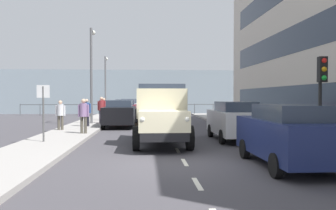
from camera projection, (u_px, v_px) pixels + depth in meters
The scene contains 21 objects.
ground_plane at pixel (167, 132), 18.70m from camera, with size 80.00×80.00×0.00m, color #423F44.
sidewalk_left at pixel (256, 130), 19.02m from camera, with size 2.48×35.45×0.15m, color #9E9993.
sidewalk_right at pixel (75, 131), 18.38m from camera, with size 2.48×35.45×0.15m, color #9E9993.
road_centreline_markings at pixel (168, 134), 17.84m from camera, with size 0.12×32.40×0.01m.
sea_horizon at pixel (156, 92), 39.32m from camera, with size 80.00×0.80×5.00m, color #84939E.
seawall_railing at pixel (157, 106), 35.77m from camera, with size 28.08×0.08×1.20m.
truck_vintage_cream at pixel (161, 116), 13.51m from camera, with size 2.17×5.64×2.43m.
car_navy_kerbside_near at pixel (288, 134), 9.41m from camera, with size 1.85×4.18×1.72m.
car_white_kerbside_1 at pixel (234, 120), 15.14m from camera, with size 1.82×4.11×1.72m.
car_black_oppositeside_0 at pixel (120, 113), 21.39m from camera, with size 1.96×3.91×1.72m.
car_maroon_oppositeside_1 at pixel (125, 110), 27.30m from camera, with size 1.86×4.17×1.72m.
car_silver_oppositeside_2 at pixel (129, 107), 33.24m from camera, with size 1.80×4.55×1.72m.
pedestrian_strolling at pixel (84, 113), 16.60m from camera, with size 0.53×0.34×1.69m.
pedestrian_near_railing at pixel (60, 113), 18.35m from camera, with size 0.53×0.34×1.59m.
pedestrian_by_lamp at pixel (87, 110), 20.57m from camera, with size 0.53×0.34×1.65m.
pedestrian_with_bag at pixel (101, 108), 23.17m from camera, with size 0.53×0.34×1.77m.
pedestrian_in_dark_coat at pixel (104, 107), 25.84m from camera, with size 0.53×0.34×1.68m.
traffic_light_near at pixel (322, 82), 12.04m from camera, with size 0.28×0.41×3.20m.
lamp_post_promenade at pixel (92, 67), 22.99m from camera, with size 0.32×1.14×6.40m.
lamp_post_far at pixel (106, 80), 33.54m from camera, with size 0.32×1.14×5.75m.
street_sign at pixel (43, 103), 13.54m from camera, with size 0.50×0.07×2.25m.
Camera 1 is at (1.14, 9.78, 1.94)m, focal length 36.44 mm.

